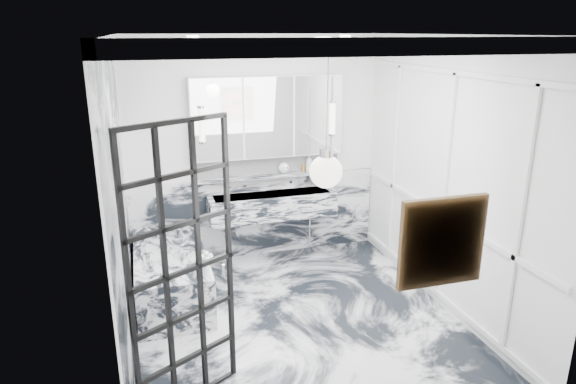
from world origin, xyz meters
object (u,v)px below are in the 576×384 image
object	(u,v)px
crittall_door	(183,272)
mirror_cabinet	(268,117)
trough_sink	(272,205)
bathtub	(171,274)

from	to	relation	value
crittall_door	mirror_cabinet	size ratio (longest dim) A/B	1.18
trough_sink	mirror_cabinet	size ratio (longest dim) A/B	0.84
trough_sink	bathtub	bearing A→B (deg)	-153.52
mirror_cabinet	bathtub	distance (m)	2.20
crittall_door	bathtub	size ratio (longest dim) A/B	1.36
bathtub	trough_sink	bearing A→B (deg)	26.48
mirror_cabinet	bathtub	world-z (taller)	mirror_cabinet
crittall_door	trough_sink	distance (m)	2.75
trough_sink	crittall_door	bearing A→B (deg)	-118.66
trough_sink	mirror_cabinet	distance (m)	1.10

